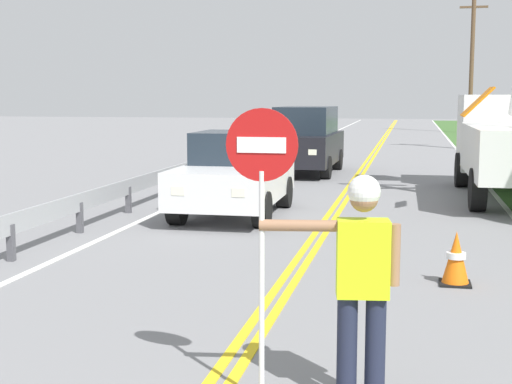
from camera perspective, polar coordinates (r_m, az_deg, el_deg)
name	(u,v)px	position (r m, az deg, el deg)	size (l,w,h in m)	color
centerline_yellow_left	(352,181)	(21.02, 7.55, 0.86)	(0.11, 110.00, 0.01)	yellow
centerline_yellow_right	(358,181)	(21.01, 8.04, 0.84)	(0.11, 110.00, 0.01)	yellow
edge_line_right	(486,184)	(21.06, 17.60, 0.58)	(0.12, 110.00, 0.01)	silver
edge_line_left	(233,178)	(21.58, -1.78, 1.09)	(0.12, 110.00, 0.01)	silver
flagger_worker	(361,275)	(5.70, 8.24, -6.48)	(1.08, 0.31, 1.83)	#1E2338
stop_sign_paddle	(262,189)	(5.57, 0.46, 0.20)	(0.56, 0.04, 2.33)	silver
oncoming_sedan_nearest	(235,175)	(14.82, -1.66, 1.37)	(1.95, 4.12, 1.70)	silver
oncoming_suv_second	(306,140)	(22.94, 3.97, 4.10)	(1.99, 4.64, 2.10)	black
utility_pole_far	(472,63)	(50.84, 16.57, 9.67)	(1.80, 0.28, 8.84)	brown
traffic_cone_lead	(456,259)	(9.74, 15.41, -5.10)	(0.40, 0.40, 0.70)	orange
guardrail_left_shoulder	(179,172)	(18.53, -6.03, 1.59)	(0.10, 32.00, 0.71)	#9EA0A3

